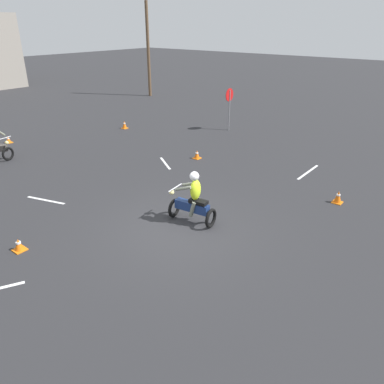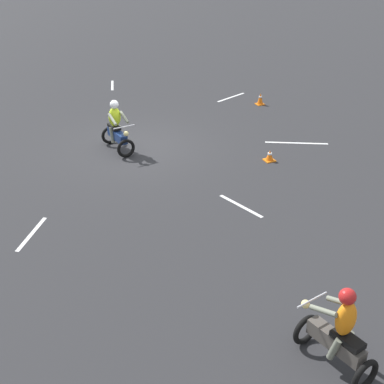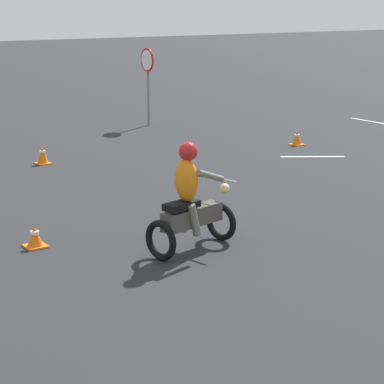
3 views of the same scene
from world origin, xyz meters
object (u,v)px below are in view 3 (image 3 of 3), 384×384
at_px(motorcycle_rider_background, 190,204).
at_px(traffic_cone_mid_center, 43,155).
at_px(traffic_cone_far_center, 297,138).
at_px(traffic_cone_near_right, 35,237).
at_px(stop_sign, 147,71).

height_order(motorcycle_rider_background, traffic_cone_mid_center, motorcycle_rider_background).
bearing_deg(traffic_cone_far_center, traffic_cone_near_right, 114.52).
height_order(traffic_cone_near_right, traffic_cone_far_center, traffic_cone_far_center).
xyz_separation_m(motorcycle_rider_background, traffic_cone_mid_center, (7.00, -0.60, -0.52)).
relative_size(stop_sign, traffic_cone_mid_center, 5.32).
bearing_deg(traffic_cone_near_right, motorcycle_rider_background, -127.55).
xyz_separation_m(stop_sign, traffic_cone_far_center, (-4.91, -1.58, -1.45)).
distance_m(traffic_cone_near_right, traffic_cone_mid_center, 6.08).
bearing_deg(stop_sign, traffic_cone_mid_center, 125.24).
relative_size(traffic_cone_near_right, traffic_cone_far_center, 0.88).
height_order(stop_sign, traffic_cone_mid_center, stop_sign).
bearing_deg(traffic_cone_mid_center, motorcycle_rider_background, 175.12).
xyz_separation_m(motorcycle_rider_background, traffic_cone_far_center, (5.50, -7.01, -0.54)).
relative_size(stop_sign, traffic_cone_far_center, 5.98).
bearing_deg(stop_sign, motorcycle_rider_background, 152.45).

